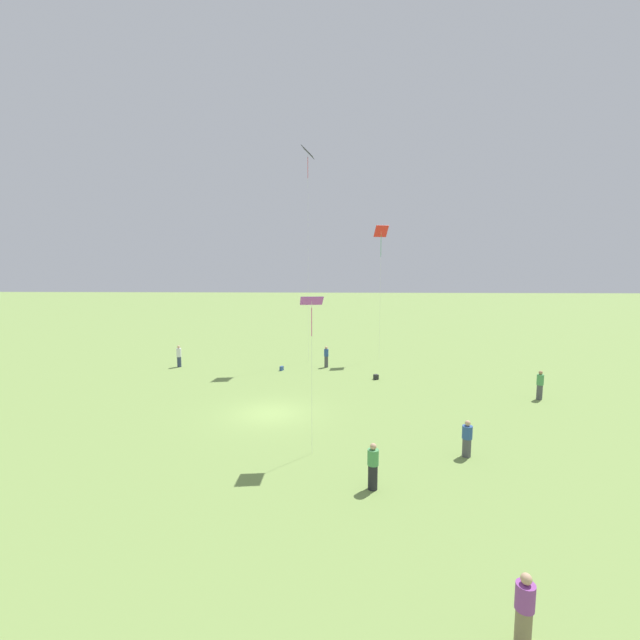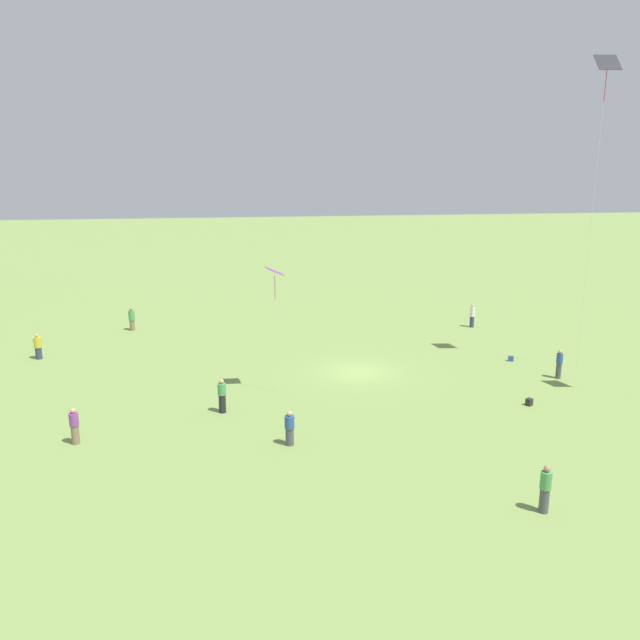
{
  "view_description": "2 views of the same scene",
  "coord_description": "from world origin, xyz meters",
  "px_view_note": "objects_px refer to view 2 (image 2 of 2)",
  "views": [
    {
      "loc": [
        -3.74,
        23.19,
        8.14
      ],
      "look_at": [
        -2.97,
        3.56,
        5.75
      ],
      "focal_mm": 24.0,
      "sensor_mm": 36.0,
      "label": 1
    },
    {
      "loc": [
        -35.05,
        7.9,
        12.13
      ],
      "look_at": [
        -5.61,
        3.23,
        4.76
      ],
      "focal_mm": 35.0,
      "sensor_mm": 36.0,
      "label": 2
    }
  ],
  "objects_px": {
    "person_6": "(38,347)",
    "person_7": "(132,319)",
    "picnic_bag_1": "(529,402)",
    "person_2": "(545,489)",
    "person_4": "(290,428)",
    "person_5": "(74,426)",
    "person_3": "(472,316)",
    "person_0": "(559,364)",
    "kite_1": "(275,275)",
    "picnic_bag_0": "(511,359)",
    "person_1": "(222,396)",
    "kite_2": "(607,73)"
  },
  "relations": [
    {
      "from": "person_5",
      "to": "person_0",
      "type": "bearing_deg",
      "value": 144.77
    },
    {
      "from": "person_7",
      "to": "person_1",
      "type": "bearing_deg",
      "value": 152.04
    },
    {
      "from": "person_1",
      "to": "person_3",
      "type": "distance_m",
      "value": 24.0
    },
    {
      "from": "person_0",
      "to": "person_4",
      "type": "distance_m",
      "value": 17.83
    },
    {
      "from": "person_3",
      "to": "person_5",
      "type": "xyz_separation_m",
      "value": [
        -17.09,
        25.73,
        -0.06
      ]
    },
    {
      "from": "person_1",
      "to": "person_6",
      "type": "bearing_deg",
      "value": 58.04
    },
    {
      "from": "kite_1",
      "to": "kite_2",
      "type": "distance_m",
      "value": 21.52
    },
    {
      "from": "person_3",
      "to": "kite_2",
      "type": "distance_m",
      "value": 19.53
    },
    {
      "from": "person_2",
      "to": "person_6",
      "type": "height_order",
      "value": "person_2"
    },
    {
      "from": "person_1",
      "to": "person_7",
      "type": "relative_size",
      "value": 1.0
    },
    {
      "from": "person_5",
      "to": "kite_1",
      "type": "height_order",
      "value": "kite_1"
    },
    {
      "from": "person_2",
      "to": "kite_2",
      "type": "bearing_deg",
      "value": 13.82
    },
    {
      "from": "person_5",
      "to": "kite_1",
      "type": "bearing_deg",
      "value": 162.42
    },
    {
      "from": "person_4",
      "to": "person_0",
      "type": "bearing_deg",
      "value": -141.97
    },
    {
      "from": "person_1",
      "to": "person_3",
      "type": "relative_size",
      "value": 0.98
    },
    {
      "from": "person_1",
      "to": "person_7",
      "type": "xyz_separation_m",
      "value": [
        17.52,
        6.66,
        -0.01
      ]
    },
    {
      "from": "person_6",
      "to": "person_7",
      "type": "relative_size",
      "value": 0.95
    },
    {
      "from": "person_6",
      "to": "person_7",
      "type": "distance_m",
      "value": 8.23
    },
    {
      "from": "person_2",
      "to": "picnic_bag_1",
      "type": "xyz_separation_m",
      "value": [
        9.75,
        -4.44,
        -0.72
      ]
    },
    {
      "from": "person_4",
      "to": "picnic_bag_1",
      "type": "relative_size",
      "value": 3.96
    },
    {
      "from": "person_0",
      "to": "kite_2",
      "type": "height_order",
      "value": "kite_2"
    },
    {
      "from": "person_1",
      "to": "person_5",
      "type": "bearing_deg",
      "value": 123.67
    },
    {
      "from": "person_2",
      "to": "kite_2",
      "type": "relative_size",
      "value": 0.1
    },
    {
      "from": "person_7",
      "to": "kite_1",
      "type": "xyz_separation_m",
      "value": [
        -15.09,
        -9.63,
        5.71
      ]
    },
    {
      "from": "person_1",
      "to": "picnic_bag_1",
      "type": "distance_m",
      "value": 15.89
    },
    {
      "from": "person_2",
      "to": "picnic_bag_0",
      "type": "relative_size",
      "value": 4.74
    },
    {
      "from": "person_1",
      "to": "picnic_bag_1",
      "type": "bearing_deg",
      "value": -84.28
    },
    {
      "from": "kite_2",
      "to": "picnic_bag_0",
      "type": "bearing_deg",
      "value": -158.0
    },
    {
      "from": "person_2",
      "to": "person_6",
      "type": "xyz_separation_m",
      "value": [
        22.3,
        23.05,
        -0.09
      ]
    },
    {
      "from": "kite_2",
      "to": "picnic_bag_1",
      "type": "bearing_deg",
      "value": -85.92
    },
    {
      "from": "person_1",
      "to": "person_5",
      "type": "relative_size",
      "value": 1.04
    },
    {
      "from": "person_7",
      "to": "picnic_bag_1",
      "type": "bearing_deg",
      "value": -179.1
    },
    {
      "from": "person_4",
      "to": "person_5",
      "type": "distance_m",
      "value": 9.62
    },
    {
      "from": "person_1",
      "to": "kite_2",
      "type": "bearing_deg",
      "value": -68.68
    },
    {
      "from": "person_0",
      "to": "kite_1",
      "type": "relative_size",
      "value": 0.25
    },
    {
      "from": "person_3",
      "to": "person_2",
      "type": "bearing_deg",
      "value": 55.83
    },
    {
      "from": "person_1",
      "to": "picnic_bag_1",
      "type": "xyz_separation_m",
      "value": [
        -1.55,
        -15.8,
        -0.69
      ]
    },
    {
      "from": "person_2",
      "to": "person_7",
      "type": "distance_m",
      "value": 33.99
    },
    {
      "from": "person_4",
      "to": "person_6",
      "type": "bearing_deg",
      "value": -29.72
    },
    {
      "from": "person_1",
      "to": "kite_1",
      "type": "xyz_separation_m",
      "value": [
        2.43,
        -2.97,
        5.7
      ]
    },
    {
      "from": "person_2",
      "to": "kite_1",
      "type": "bearing_deg",
      "value": 79.57
    },
    {
      "from": "person_3",
      "to": "person_7",
      "type": "xyz_separation_m",
      "value": [
        3.12,
        25.86,
        -0.03
      ]
    },
    {
      "from": "person_4",
      "to": "person_7",
      "type": "relative_size",
      "value": 0.91
    },
    {
      "from": "person_0",
      "to": "person_6",
      "type": "xyz_separation_m",
      "value": [
        8.79,
        31.23,
        -0.06
      ]
    },
    {
      "from": "person_7",
      "to": "picnic_bag_1",
      "type": "relative_size",
      "value": 4.34
    },
    {
      "from": "person_7",
      "to": "picnic_bag_0",
      "type": "xyz_separation_m",
      "value": [
        -11.77,
        -24.94,
        -0.7
      ]
    },
    {
      "from": "person_6",
      "to": "picnic_bag_0",
      "type": "relative_size",
      "value": 4.38
    },
    {
      "from": "person_0",
      "to": "person_7",
      "type": "height_order",
      "value": "person_7"
    },
    {
      "from": "picnic_bag_0",
      "to": "person_6",
      "type": "bearing_deg",
      "value": 80.06
    },
    {
      "from": "person_4",
      "to": "person_5",
      "type": "relative_size",
      "value": 0.95
    }
  ]
}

